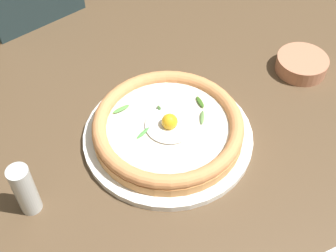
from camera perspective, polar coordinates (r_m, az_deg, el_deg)
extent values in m
cube|color=brown|center=(0.82, 2.00, 0.82)|extent=(2.40, 2.40, 0.03)
cylinder|color=white|center=(0.77, 0.00, -1.27)|extent=(0.29, 0.29, 0.01)
cylinder|color=tan|center=(0.76, 0.00, -0.54)|extent=(0.25, 0.25, 0.02)
torus|color=#DF9056|center=(0.75, 0.00, 0.21)|extent=(0.25, 0.25, 0.02)
cylinder|color=silver|center=(0.75, 0.00, 0.01)|extent=(0.21, 0.21, 0.00)
ellipsoid|color=white|center=(0.74, 0.26, 0.20)|extent=(0.08, 0.08, 0.01)
sphere|color=yellow|center=(0.73, 0.21, 0.56)|extent=(0.03, 0.03, 0.03)
ellipsoid|color=#5A9E49|center=(0.77, -5.98, 2.17)|extent=(0.03, 0.01, 0.00)
ellipsoid|color=#38631D|center=(0.78, 4.11, 3.08)|extent=(0.01, 0.03, 0.00)
ellipsoid|color=#628C49|center=(0.76, 4.36, 1.07)|extent=(0.02, 0.03, 0.01)
ellipsoid|color=#395E2C|center=(0.76, -1.00, 1.96)|extent=(0.01, 0.02, 0.01)
ellipsoid|color=#519E4A|center=(0.73, -3.21, -0.91)|extent=(0.03, 0.02, 0.01)
cylinder|color=#B87758|center=(0.92, 16.63, 7.55)|extent=(0.10, 0.10, 0.03)
cylinder|color=silver|center=(0.69, -17.74, -7.75)|extent=(0.03, 0.03, 0.09)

